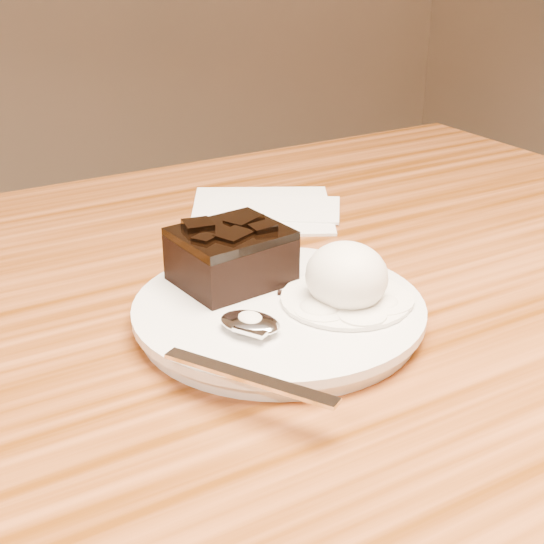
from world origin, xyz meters
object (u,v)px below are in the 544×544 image
spoon (250,325)px  napkin (262,209)px  plate (279,314)px  ice_cream_scoop (347,276)px  brownie (231,260)px

spoon → napkin: spoon is taller
plate → ice_cream_scoop: (0.04, -0.02, 0.03)m
plate → napkin: plate is taller
plate → brownie: (-0.01, 0.05, 0.03)m
ice_cream_scoop → spoon: 0.09m
plate → spoon: (-0.04, -0.03, 0.01)m
ice_cream_scoop → napkin: bearing=74.2°
plate → brownie: size_ratio=2.69×
brownie → napkin: brownie is taller
brownie → plate: bearing=-76.6°
brownie → napkin: size_ratio=0.56×
brownie → spoon: size_ratio=0.46×
plate → spoon: size_ratio=1.23×
spoon → napkin: size_ratio=1.23×
plate → ice_cream_scoop: ice_cream_scoop is taller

